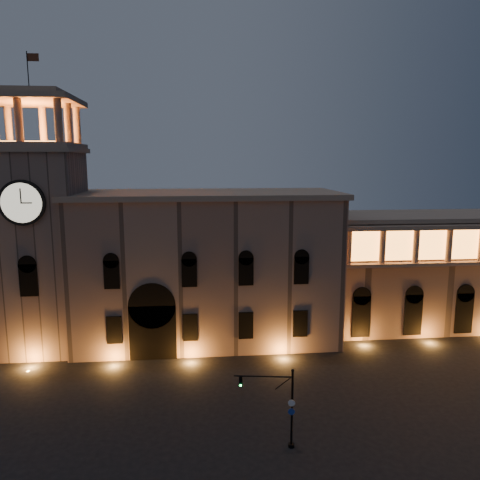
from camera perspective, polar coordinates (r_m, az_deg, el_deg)
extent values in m
plane|color=black|center=(38.67, 0.32, -23.54)|extent=(160.00, 160.00, 0.00)
cube|color=#886959|center=(55.65, -4.06, -3.50)|extent=(30.00, 12.00, 17.00)
cube|color=gray|center=(54.32, -4.17, 5.57)|extent=(30.80, 12.80, 0.60)
cube|color=black|center=(52.26, -10.53, -10.84)|extent=(5.00, 1.40, 6.00)
cylinder|color=black|center=(51.29, -10.63, -7.70)|extent=(5.00, 1.40, 5.00)
cube|color=orange|center=(52.14, -10.54, -11.12)|extent=(4.20, 0.20, 5.00)
cube|color=#886959|center=(56.79, -23.07, -1.42)|extent=(9.00, 9.00, 22.00)
cube|color=gray|center=(55.87, -23.85, 9.98)|extent=(9.80, 9.80, 0.50)
cylinder|color=black|center=(51.60, -25.05, 4.13)|extent=(4.60, 0.35, 4.60)
cylinder|color=beige|center=(51.47, -25.10, 4.12)|extent=(4.00, 0.12, 4.00)
cube|color=gray|center=(55.88, -23.88, 10.49)|extent=(9.40, 9.40, 0.50)
cube|color=orange|center=(55.89, -23.91, 10.79)|extent=(6.80, 6.80, 0.15)
cylinder|color=gray|center=(52.40, -25.38, 13.07)|extent=(0.76, 0.76, 4.20)
cylinder|color=gray|center=(51.28, -21.27, 13.43)|extent=(0.76, 0.76, 4.20)
cylinder|color=gray|center=(60.82, -26.39, 12.40)|extent=(0.76, 0.76, 4.20)
cylinder|color=gray|center=(59.62, -22.89, 12.72)|extent=(0.76, 0.76, 4.20)
cylinder|color=gray|center=(58.64, -19.25, 13.00)|extent=(0.76, 0.76, 4.20)
cylinder|color=gray|center=(54.95, -20.19, 13.20)|extent=(0.76, 0.76, 4.20)
cube|color=gray|center=(56.21, -24.23, 15.32)|extent=(9.80, 9.80, 0.60)
cube|color=gray|center=(56.28, -24.27, 15.93)|extent=(7.50, 7.50, 0.60)
cylinder|color=black|center=(56.61, -24.44, 18.23)|extent=(0.10, 0.10, 4.00)
plane|color=#4E2616|center=(56.68, -23.94, 19.70)|extent=(1.20, 0.00, 1.20)
cube|color=#836354|center=(67.87, 26.01, -3.37)|extent=(40.00, 10.00, 14.00)
cube|color=gray|center=(66.73, 26.47, 2.72)|extent=(40.60, 10.60, 0.50)
cylinder|color=gray|center=(54.43, 13.10, -0.81)|extent=(0.70, 0.70, 4.00)
cylinder|color=gray|center=(55.83, 16.99, -0.72)|extent=(0.70, 0.70, 4.00)
cylinder|color=gray|center=(57.48, 20.68, -0.64)|extent=(0.70, 0.70, 4.00)
cylinder|color=gray|center=(59.35, 24.14, -0.55)|extent=(0.70, 0.70, 4.00)
cylinder|color=black|center=(36.92, 6.35, -19.87)|extent=(0.17, 0.17, 6.02)
cylinder|color=black|center=(38.42, 6.26, -23.61)|extent=(0.48, 0.48, 0.26)
sphere|color=black|center=(35.50, 6.45, -15.52)|extent=(0.24, 0.24, 0.24)
cylinder|color=black|center=(35.65, 2.84, -16.27)|extent=(4.27, 0.74, 0.10)
cube|color=black|center=(35.88, 0.10, -16.85)|extent=(0.29, 0.28, 0.73)
cylinder|color=#0CE53F|center=(35.86, 0.09, -17.29)|extent=(0.16, 0.09, 0.15)
cylinder|color=silver|center=(36.52, 6.31, -19.15)|extent=(0.52, 0.11, 0.52)
cylinder|color=navy|center=(36.86, 6.29, -20.08)|extent=(0.52, 0.11, 0.52)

